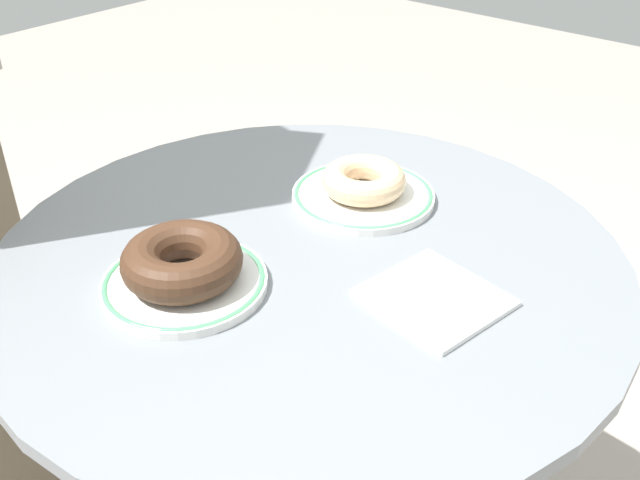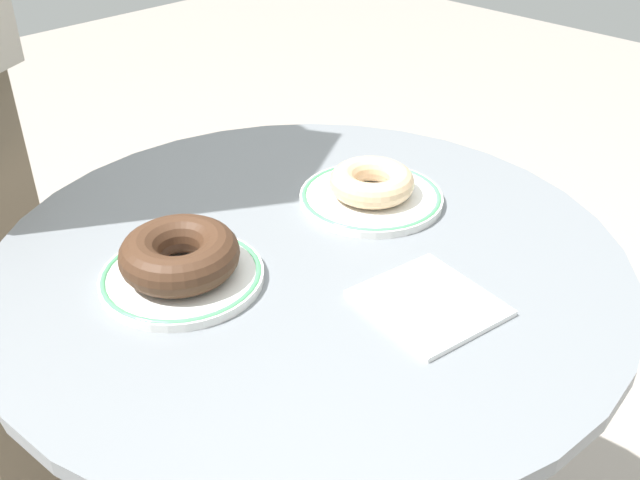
{
  "view_description": "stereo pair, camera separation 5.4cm",
  "coord_description": "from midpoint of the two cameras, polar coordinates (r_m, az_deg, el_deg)",
  "views": [
    {
      "loc": [
        -0.51,
        -0.45,
        1.2
      ],
      "look_at": [
        0.0,
        -0.01,
        0.76
      ],
      "focal_mm": 40.26,
      "sensor_mm": 36.0,
      "label": 1
    },
    {
      "loc": [
        -0.48,
        -0.49,
        1.2
      ],
      "look_at": [
        0.0,
        -0.01,
        0.76
      ],
      "focal_mm": 40.26,
      "sensor_mm": 36.0,
      "label": 2
    }
  ],
  "objects": [
    {
      "name": "donut_chocolate",
      "position": [
        0.76,
        -12.92,
        -1.64
      ],
      "size": [
        0.17,
        0.17,
        0.04
      ],
      "primitive_type": "torus",
      "rotation": [
        0.0,
        0.0,
        5.75
      ],
      "color": "#422819",
      "rests_on": "plate_left"
    },
    {
      "name": "paper_napkin",
      "position": [
        0.75,
        7.04,
        -4.63
      ],
      "size": [
        0.14,
        0.15,
        0.01
      ],
      "primitive_type": "cube",
      "rotation": [
        0.0,
        0.0,
        -0.17
      ],
      "color": "white",
      "rests_on": "cafe_table"
    },
    {
      "name": "cafe_table",
      "position": [
        0.96,
        -2.48,
        -12.1
      ],
      "size": [
        0.73,
        0.73,
        0.74
      ],
      "color": "slate",
      "rests_on": "ground"
    },
    {
      "name": "plate_right",
      "position": [
        0.92,
        1.76,
        3.55
      ],
      "size": [
        0.18,
        0.18,
        0.01
      ],
      "color": "white",
      "rests_on": "cafe_table"
    },
    {
      "name": "plate_left",
      "position": [
        0.78,
        -12.68,
        -3.35
      ],
      "size": [
        0.18,
        0.18,
        0.01
      ],
      "color": "white",
      "rests_on": "cafe_table"
    },
    {
      "name": "donut_glazed",
      "position": [
        0.91,
        1.79,
        4.75
      ],
      "size": [
        0.15,
        0.15,
        0.03
      ],
      "primitive_type": "torus",
      "rotation": [
        0.0,
        0.0,
        0.94
      ],
      "color": "#E0B789",
      "rests_on": "plate_right"
    }
  ]
}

